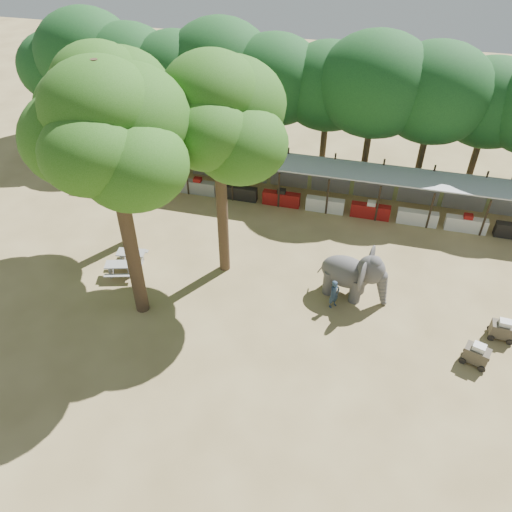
% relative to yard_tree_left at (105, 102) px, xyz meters
% --- Properties ---
extents(ground, '(100.00, 100.00, 0.00)m').
position_rel_yard_tree_left_xyz_m(ground, '(9.13, -7.19, -8.20)').
color(ground, olive).
rests_on(ground, ground).
extents(vendor_stalls, '(28.00, 2.99, 2.80)m').
position_rel_yard_tree_left_xyz_m(vendor_stalls, '(9.13, 6.65, -7.02)').
color(vendor_stalls, '#A6A9AE').
rests_on(vendor_stalls, ground).
extents(yard_tree_left, '(7.10, 6.90, 11.02)m').
position_rel_yard_tree_left_xyz_m(yard_tree_left, '(0.00, 0.00, 0.00)').
color(yard_tree_left, '#332316').
rests_on(yard_tree_left, ground).
extents(yard_tree_center, '(7.10, 6.90, 12.04)m').
position_rel_yard_tree_left_xyz_m(yard_tree_center, '(3.00, -5.00, 1.01)').
color(yard_tree_center, '#332316').
rests_on(yard_tree_center, ground).
extents(yard_tree_back, '(7.10, 6.90, 11.36)m').
position_rel_yard_tree_left_xyz_m(yard_tree_back, '(6.00, -1.00, 0.34)').
color(yard_tree_back, '#332316').
rests_on(yard_tree_back, ground).
extents(backdrop_trees, '(46.46, 5.95, 8.33)m').
position_rel_yard_tree_left_xyz_m(backdrop_trees, '(9.13, 11.81, -2.69)').
color(backdrop_trees, '#332316').
rests_on(backdrop_trees, ground).
extents(elephant, '(3.66, 2.72, 2.73)m').
position_rel_yard_tree_left_xyz_m(elephant, '(12.99, -1.55, -6.84)').
color(elephant, '#403E3E').
rests_on(elephant, ground).
extents(handler, '(0.66, 0.68, 1.59)m').
position_rel_yard_tree_left_xyz_m(handler, '(12.20, -2.65, -7.41)').
color(handler, '#26384C').
rests_on(handler, ground).
extents(picnic_table_near, '(1.80, 1.70, 0.74)m').
position_rel_yard_tree_left_xyz_m(picnic_table_near, '(0.94, -3.14, -7.71)').
color(picnic_table_near, gray).
rests_on(picnic_table_near, ground).
extents(picnic_table_far, '(1.71, 1.59, 0.76)m').
position_rel_yard_tree_left_xyz_m(picnic_table_far, '(1.10, -2.07, -7.70)').
color(picnic_table_far, gray).
rests_on(picnic_table_far, ground).
extents(cart_front, '(1.33, 1.09, 1.12)m').
position_rel_yard_tree_left_xyz_m(cart_front, '(18.70, -4.62, -7.65)').
color(cart_front, '#3A3227').
rests_on(cart_front, ground).
extents(cart_back, '(1.16, 0.80, 1.09)m').
position_rel_yard_tree_left_xyz_m(cart_back, '(19.98, -2.78, -7.66)').
color(cart_back, '#3A3227').
rests_on(cart_back, ground).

